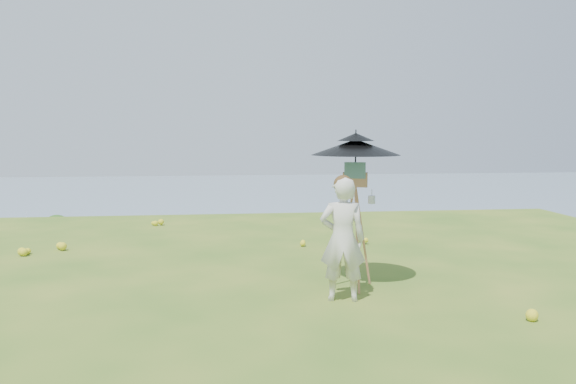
{
  "coord_description": "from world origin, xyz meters",
  "views": [
    {
      "loc": [
        -1.53,
        -7.16,
        2.07
      ],
      "look_at": [
        -0.4,
        2.47,
        1.03
      ],
      "focal_mm": 35.0,
      "sensor_mm": 36.0,
      "label": 1
    }
  ],
  "objects": [
    {
      "name": "slope_trees",
      "position": [
        0.0,
        35.0,
        -15.0
      ],
      "size": [
        110.0,
        50.0,
        6.0
      ],
      "primitive_type": null,
      "color": "#255218",
      "rests_on": "forest_slope"
    },
    {
      "name": "ground",
      "position": [
        0.0,
        0.0,
        0.0
      ],
      "size": [
        14.0,
        14.0,
        0.0
      ],
      "primitive_type": "plane",
      "color": "#39671D",
      "rests_on": "ground"
    },
    {
      "name": "harbor_town",
      "position": [
        0.0,
        75.0,
        -29.5
      ],
      "size": [
        110.0,
        22.0,
        5.0
      ],
      "primitive_type": null,
      "color": "silver",
      "rests_on": "shoreline_tier"
    },
    {
      "name": "bay_water",
      "position": [
        0.0,
        240.0,
        -34.0
      ],
      "size": [
        700.0,
        700.0,
        0.0
      ],
      "primitive_type": "plane",
      "color": "#708CA0",
      "rests_on": "ground"
    },
    {
      "name": "painter",
      "position": [
        -0.08,
        -0.53,
        0.76
      ],
      "size": [
        0.61,
        0.45,
        1.53
      ],
      "primitive_type": "imported",
      "rotation": [
        0.0,
        0.0,
        2.98
      ],
      "color": "silver",
      "rests_on": "ground"
    },
    {
      "name": "wildflowers",
      "position": [
        0.0,
        0.25,
        0.06
      ],
      "size": [
        10.0,
        10.5,
        0.12
      ],
      "primitive_type": null,
      "color": "yellow",
      "rests_on": "ground"
    },
    {
      "name": "moored_boats",
      "position": [
        -12.5,
        161.0,
        -33.65
      ],
      "size": [
        140.0,
        140.0,
        0.7
      ],
      "primitive_type": null,
      "color": "white",
      "rests_on": "bay_water"
    },
    {
      "name": "painter_cap",
      "position": [
        -0.08,
        -0.53,
        1.49
      ],
      "size": [
        0.27,
        0.31,
        0.1
      ],
      "primitive_type": null,
      "rotation": [
        0.0,
        0.0,
        -0.22
      ],
      "color": "#D37376",
      "rests_on": "painter"
    },
    {
      "name": "field_easel",
      "position": [
        0.2,
        0.01,
        0.84
      ],
      "size": [
        0.8,
        0.8,
        1.68
      ],
      "primitive_type": null,
      "rotation": [
        0.0,
        0.0,
        -0.31
      ],
      "color": "#AB6C48",
      "rests_on": "ground"
    },
    {
      "name": "shoreline_tier",
      "position": [
        0.0,
        75.0,
        -36.0
      ],
      "size": [
        170.0,
        28.0,
        8.0
      ],
      "primitive_type": "cube",
      "color": "#6B6455",
      "rests_on": "bay_water"
    },
    {
      "name": "sun_umbrella",
      "position": [
        0.21,
        0.04,
        1.74
      ],
      "size": [
        1.5,
        1.5,
        0.72
      ],
      "primitive_type": null,
      "rotation": [
        0.0,
        0.0,
        -0.35
      ],
      "color": "black",
      "rests_on": "field_easel"
    }
  ]
}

